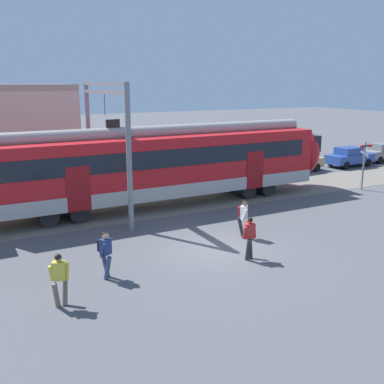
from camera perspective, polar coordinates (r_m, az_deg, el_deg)
The scene contains 10 objects.
ground_plane at distance 18.18m, azimuth 3.18°, elevation -7.24°, with size 160.00×160.00×0.00m, color #515156.
pedestrian_yellow at distance 13.97m, azimuth -16.48°, elevation -10.21°, with size 0.66×0.54×1.67m.
pedestrian_navy at distance 15.52m, azimuth -10.96°, elevation -7.33°, with size 0.51×0.71×1.67m.
pedestrian_red at distance 16.95m, azimuth 7.32°, elevation -5.45°, with size 0.62×0.60×1.67m.
pedestrian_white at distance 19.26m, azimuth 6.54°, elevation -2.99°, with size 0.50×0.69×1.67m.
parked_car_tan at distance 34.54m, azimuth 13.22°, elevation 3.83°, with size 4.08×1.93×1.54m.
parked_car_blue at distance 37.87m, azimuth 19.39°, elevation 4.26°, with size 4.05×1.85×1.54m.
parked_car_grey at distance 41.36m, azimuth 23.09°, elevation 4.68°, with size 4.02×1.79×1.54m.
catenary_gantry at distance 22.74m, azimuth -10.91°, elevation 7.96°, with size 0.24×6.64×6.53m.
crossing_signal at distance 29.50m, azimuth 21.05°, elevation 4.05°, with size 0.96×0.21×3.00m.
Camera 1 is at (-8.87, -14.48, 6.50)m, focal length 42.00 mm.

